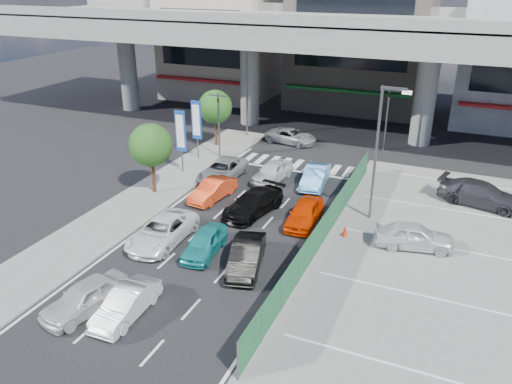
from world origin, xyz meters
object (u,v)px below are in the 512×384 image
at_px(crossing_wagon_silver, 291,136).
at_px(taxi_orange_left, 213,190).
at_px(signboard_far, 197,122).
at_px(parked_sedan_white, 414,236).
at_px(tree_near, 151,145).
at_px(sedan_black_mid, 253,203).
at_px(street_lamp_left, 249,84).
at_px(hatch_white_back_mid, 126,304).
at_px(van_white_back_left, 85,297).
at_px(street_lamp_right, 380,143).
at_px(taxi_orange_right, 305,213).
at_px(sedan_white_front_mid, 272,172).
at_px(parked_sedan_dgrey, 481,194).
at_px(hatch_black_mid_right, 246,256).
at_px(kei_truck_front_right, 316,176).
at_px(traffic_light_right, 388,104).
at_px(sedan_white_mid_left, 162,231).
at_px(traffic_light_left, 218,109).
at_px(tree_far, 215,107).
at_px(wagon_silver_front_left, 222,170).
at_px(traffic_cone, 345,231).
at_px(taxi_teal_mid, 205,243).
at_px(signboard_near, 181,133).

bearing_deg(crossing_wagon_silver, taxi_orange_left, -175.44).
bearing_deg(signboard_far, parked_sedan_white, -23.66).
height_order(tree_near, sedan_black_mid, tree_near).
xyz_separation_m(street_lamp_left, sedan_black_mid, (6.63, -14.15, -4.08)).
xyz_separation_m(tree_near, hatch_white_back_mid, (6.31, -11.48, -2.76)).
bearing_deg(van_white_back_left, street_lamp_right, 68.40).
xyz_separation_m(taxi_orange_right, sedan_white_front_mid, (-4.18, 5.41, 0.00)).
height_order(taxi_orange_right, parked_sedan_dgrey, parked_sedan_dgrey).
height_order(van_white_back_left, hatch_black_mid_right, same).
xyz_separation_m(kei_truck_front_right, parked_sedan_white, (7.38, -6.25, 0.07)).
distance_m(street_lamp_right, crossing_wagon_silver, 15.61).
bearing_deg(traffic_light_right, crossing_wagon_silver, -170.75).
xyz_separation_m(sedan_white_mid_left, parked_sedan_white, (12.69, 4.76, 0.07)).
xyz_separation_m(traffic_light_left, kei_truck_front_right, (8.69, -2.41, -3.25)).
relative_size(tree_far, sedan_black_mid, 1.01).
relative_size(taxi_orange_left, parked_sedan_white, 0.96).
bearing_deg(wagon_silver_front_left, street_lamp_right, -11.10).
bearing_deg(sedan_white_mid_left, taxi_orange_left, 89.98).
height_order(street_lamp_right, taxi_orange_right, street_lamp_right).
distance_m(hatch_white_back_mid, traffic_cone, 12.67).
bearing_deg(street_lamp_right, wagon_silver_front_left, 169.66).
bearing_deg(traffic_cone, traffic_light_left, 144.47).
bearing_deg(street_lamp_left, parked_sedan_dgrey, -21.08).
distance_m(taxi_orange_right, traffic_cone, 2.68).
bearing_deg(sedan_white_mid_left, signboard_far, 109.68).
bearing_deg(parked_sedan_white, hatch_black_mid_right, 114.47).
relative_size(tree_near, taxi_teal_mid, 1.28).
xyz_separation_m(traffic_light_right, taxi_orange_left, (-8.47, -14.26, -3.29)).
distance_m(signboard_near, taxi_orange_left, 5.86).
xyz_separation_m(street_lamp_left, hatch_white_back_mid, (5.63, -25.48, -4.15)).
relative_size(taxi_orange_right, parked_sedan_dgrey, 0.78).
bearing_deg(taxi_orange_left, wagon_silver_front_left, 113.87).
xyz_separation_m(tree_far, parked_sedan_dgrey, (20.84, -3.96, -2.57)).
bearing_deg(tree_near, signboard_near, 92.87).
bearing_deg(street_lamp_right, traffic_light_right, 97.34).
distance_m(taxi_orange_left, taxi_orange_right, 6.65).
relative_size(sedan_white_mid_left, traffic_cone, 7.65).
height_order(traffic_light_left, wagon_silver_front_left, traffic_light_left).
xyz_separation_m(kei_truck_front_right, traffic_cone, (3.71, -6.44, -0.31)).
distance_m(traffic_light_right, street_lamp_left, 11.90).
bearing_deg(parked_sedan_white, traffic_light_left, 50.58).
relative_size(kei_truck_front_right, traffic_cone, 6.45).
xyz_separation_m(traffic_light_left, taxi_teal_mid, (6.05, -13.53, -3.30)).
xyz_separation_m(street_lamp_right, kei_truck_front_right, (-4.69, 3.59, -4.08)).
relative_size(tree_near, traffic_cone, 7.39).
xyz_separation_m(street_lamp_right, hatch_white_back_mid, (-7.87, -13.48, -4.15)).
relative_size(taxi_teal_mid, sedan_black_mid, 0.79).
bearing_deg(traffic_light_right, traffic_cone, -87.49).
bearing_deg(traffic_light_left, sedan_white_front_mid, -26.65).
distance_m(van_white_back_left, crossing_wagon_silver, 25.61).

